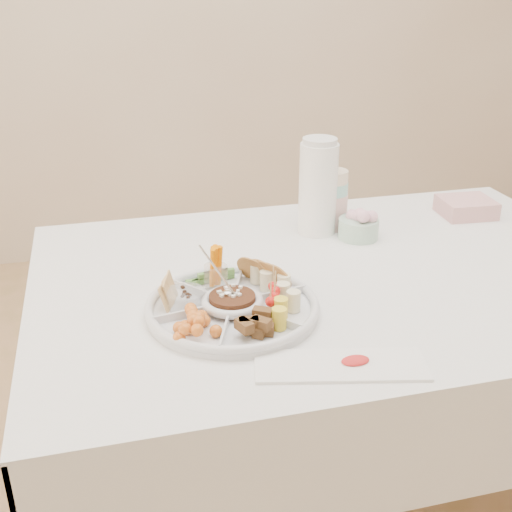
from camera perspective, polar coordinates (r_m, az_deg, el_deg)
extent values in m
plane|color=tan|center=(2.08, 6.16, -20.59)|extent=(4.00, 4.00, 0.00)
cube|color=white|center=(1.83, 6.70, -12.16)|extent=(1.52, 1.02, 0.76)
cylinder|color=silver|center=(1.42, -2.12, -4.33)|extent=(0.44, 0.44, 0.04)
cylinder|color=#361B09|center=(1.42, -2.12, -4.06)|extent=(0.12, 0.12, 0.04)
cylinder|color=beige|center=(1.87, 6.88, 5.95)|extent=(0.10, 0.10, 0.24)
cylinder|color=white|center=(1.83, 5.54, 6.26)|extent=(0.13, 0.13, 0.28)
cylinder|color=#AACFB5|center=(1.83, 9.12, 2.84)|extent=(0.13, 0.13, 0.08)
cube|color=#E1A1A3|center=(2.09, 18.18, 4.15)|extent=(0.16, 0.15, 0.05)
cube|color=silver|center=(1.27, 7.53, -9.61)|extent=(0.35, 0.18, 0.01)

